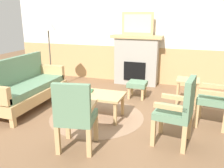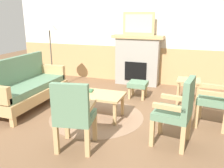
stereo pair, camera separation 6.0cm
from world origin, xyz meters
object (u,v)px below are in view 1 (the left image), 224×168
at_px(couch, 26,88).
at_px(floor_lamp_by_couch, 48,29).
at_px(coffee_table, 96,97).
at_px(footstool, 137,85).
at_px(fireplace, 136,60).
at_px(framed_picture, 137,24).
at_px(book_on_table, 88,91).
at_px(armchair_near_fireplace, 179,108).
at_px(armchair_by_window_left, 219,95).
at_px(armchair_front_left, 75,113).
at_px(side_table, 188,85).

xyz_separation_m(couch, floor_lamp_by_couch, (-0.20, 1.21, 1.05)).
bearing_deg(coffee_table, footstool, 69.78).
height_order(fireplace, footstool, fireplace).
height_order(framed_picture, footstool, framed_picture).
xyz_separation_m(coffee_table, book_on_table, (-0.20, 0.07, 0.07)).
height_order(book_on_table, footstool, book_on_table).
bearing_deg(coffee_table, framed_picture, 85.32).
bearing_deg(armchair_near_fireplace, armchair_by_window_left, 54.06).
distance_m(fireplace, armchair_front_left, 3.40).
relative_size(armchair_near_fireplace, armchair_front_left, 1.00).
relative_size(armchair_front_left, floor_lamp_by_couch, 0.58).
xyz_separation_m(book_on_table, armchair_near_fireplace, (1.62, -0.56, 0.08)).
xyz_separation_m(book_on_table, footstool, (0.66, 1.18, -0.17)).
xyz_separation_m(fireplace, armchair_near_fireplace, (1.24, -2.80, -0.11)).
xyz_separation_m(framed_picture, floor_lamp_by_couch, (-1.88, -1.07, -0.11)).
bearing_deg(fireplace, armchair_near_fireplace, -66.13).
relative_size(couch, book_on_table, 9.73).
bearing_deg(floor_lamp_by_couch, framed_picture, 29.67).
xyz_separation_m(armchair_near_fireplace, side_table, (0.09, 1.60, -0.10)).
xyz_separation_m(fireplace, couch, (-1.69, -2.28, -0.26)).
relative_size(framed_picture, floor_lamp_by_couch, 0.48).
bearing_deg(fireplace, book_on_table, -99.77).
bearing_deg(framed_picture, book_on_table, -99.76).
bearing_deg(armchair_by_window_left, footstool, 148.41).
distance_m(coffee_table, armchair_near_fireplace, 1.52).
distance_m(framed_picture, footstool, 1.67).
xyz_separation_m(footstool, floor_lamp_by_couch, (-2.15, -0.02, 1.17)).
bearing_deg(floor_lamp_by_couch, footstool, 0.57).
bearing_deg(book_on_table, armchair_near_fireplace, -19.15).
relative_size(coffee_table, floor_lamp_by_couch, 0.57).
bearing_deg(side_table, fireplace, 137.87).
bearing_deg(book_on_table, coffee_table, -18.47).
bearing_deg(armchair_by_window_left, floor_lamp_by_couch, 165.91).
height_order(book_on_table, armchair_front_left, armchair_front_left).
relative_size(book_on_table, armchair_by_window_left, 0.19).
height_order(couch, armchair_near_fireplace, same).
relative_size(armchair_near_fireplace, floor_lamp_by_couch, 0.58).
bearing_deg(side_table, footstool, 171.96).
bearing_deg(book_on_table, footstool, 60.99).
relative_size(footstool, armchair_by_window_left, 0.41).
bearing_deg(side_table, book_on_table, -148.81).
xyz_separation_m(framed_picture, book_on_table, (-0.38, -2.24, -1.10)).
height_order(framed_picture, armchair_by_window_left, framed_picture).
relative_size(armchair_front_left, side_table, 1.78).
distance_m(book_on_table, armchair_near_fireplace, 1.72).
bearing_deg(book_on_table, fireplace, 80.23).
height_order(footstool, side_table, side_table).
bearing_deg(framed_picture, armchair_by_window_left, -47.76).
bearing_deg(armchair_near_fireplace, couch, 169.98).
xyz_separation_m(framed_picture, coffee_table, (-0.19, -2.30, -1.17)).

